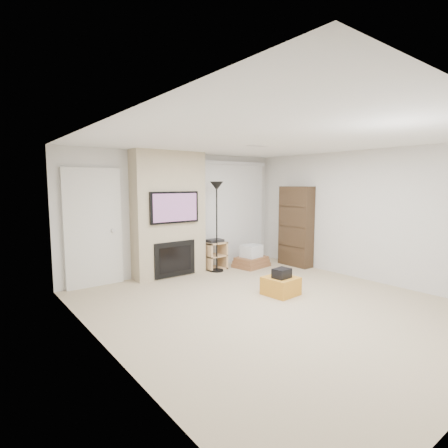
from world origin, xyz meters
TOP-DOWN VIEW (x-y plane):
  - floor at (0.00, 0.00)m, footprint 5.00×5.50m
  - ceiling at (0.00, 0.00)m, footprint 5.00×5.50m
  - wall_back at (0.00, 2.75)m, footprint 5.00×0.00m
  - wall_left at (-2.50, 0.00)m, footprint 0.00×5.50m
  - wall_right at (2.50, 0.00)m, footprint 0.00×5.50m
  - hvac_vent at (0.40, 0.80)m, footprint 0.35×0.18m
  - ottoman at (0.50, 0.28)m, footprint 0.54×0.54m
  - black_bag at (0.47, 0.24)m, footprint 0.30×0.24m
  - fireplace_wall at (-0.35, 2.54)m, footprint 1.50×0.47m
  - entry_door at (-1.80, 2.71)m, footprint 1.02×0.11m
  - vertical_blinds at (1.40, 2.70)m, footprint 1.98×0.10m
  - floor_lamp at (0.60, 2.22)m, footprint 0.28×0.28m
  - av_stand at (0.67, 2.40)m, footprint 0.45×0.38m
  - box_stack at (1.45, 2.07)m, footprint 0.82×0.67m
  - bookshelf at (2.34, 1.56)m, footprint 0.30×0.80m

SIDE VIEW (x-z plane):
  - floor at x=0.00m, z-range 0.00..0.00m
  - ottoman at x=0.50m, z-range 0.00..0.30m
  - box_stack at x=1.45m, z-range -0.06..0.44m
  - av_stand at x=0.67m, z-range 0.02..0.68m
  - black_bag at x=0.47m, z-range 0.30..0.46m
  - bookshelf at x=2.34m, z-range 0.00..1.80m
  - entry_door at x=-1.80m, z-range -0.02..2.12m
  - fireplace_wall at x=-0.35m, z-range -0.01..2.49m
  - wall_back at x=0.00m, z-range 0.00..2.50m
  - wall_left at x=-2.50m, z-range 0.00..2.50m
  - wall_right at x=2.50m, z-range 0.00..2.50m
  - vertical_blinds at x=1.40m, z-range 0.09..2.46m
  - floor_lamp at x=0.60m, z-range 0.55..2.45m
  - hvac_vent at x=0.40m, z-range 2.49..2.50m
  - ceiling at x=0.00m, z-range 2.50..2.50m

